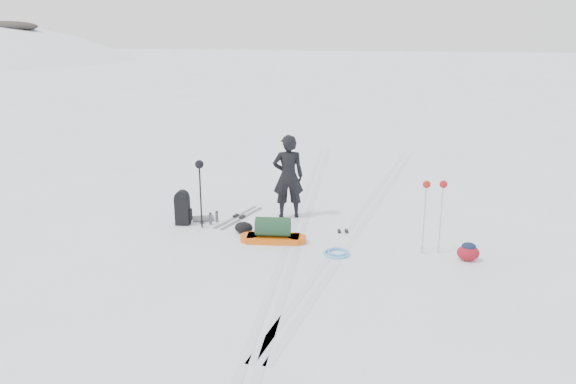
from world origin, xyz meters
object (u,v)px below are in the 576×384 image
skier (288,177)px  ski_poles_black (200,173)px  expedition_rucksack (185,209)px  pulk_sled (273,233)px

skier → ski_poles_black: bearing=15.5°
ski_poles_black → skier: bearing=38.7°
expedition_rucksack → ski_poles_black: (0.44, -0.13, 0.90)m
expedition_rucksack → ski_poles_black: ski_poles_black is taller
skier → expedition_rucksack: size_ratio=2.47×
pulk_sled → expedition_rucksack: (-2.20, 0.67, 0.17)m
skier → pulk_sled: 1.81m
expedition_rucksack → pulk_sled: bearing=-23.4°
skier → expedition_rucksack: (-2.18, -0.96, -0.62)m
ski_poles_black → pulk_sled: bearing=-10.3°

